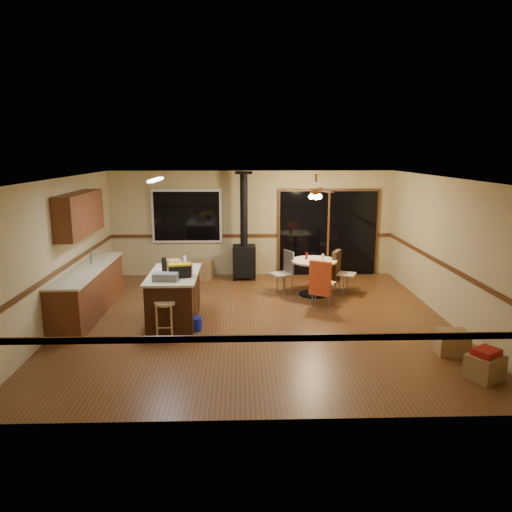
{
  "coord_description": "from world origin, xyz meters",
  "views": [
    {
      "loc": [
        -0.29,
        -8.78,
        3.06
      ],
      "look_at": [
        0.0,
        0.3,
        1.15
      ],
      "focal_mm": 35.0,
      "sensor_mm": 36.0,
      "label": 1
    }
  ],
  "objects_px": {
    "dining_table": "(314,271)",
    "box_corner_a": "(485,367)",
    "kitchen_island": "(174,297)",
    "toolbox_grey": "(165,277)",
    "box_under_window": "(200,270)",
    "chair_left": "(285,267)",
    "toolbox_black": "(180,271)",
    "blue_bucket": "(194,324)",
    "wood_stove": "(244,250)",
    "box_corner_b": "(452,342)",
    "bar_stool": "(165,320)",
    "chair_right": "(337,267)",
    "chair_near": "(321,278)"
  },
  "relations": [
    {
      "from": "kitchen_island",
      "to": "wood_stove",
      "type": "xyz_separation_m",
      "value": [
        1.3,
        3.05,
        0.28
      ]
    },
    {
      "from": "dining_table",
      "to": "box_corner_a",
      "type": "distance_m",
      "value": 4.5
    },
    {
      "from": "bar_stool",
      "to": "box_corner_b",
      "type": "height_order",
      "value": "bar_stool"
    },
    {
      "from": "toolbox_grey",
      "to": "chair_left",
      "type": "xyz_separation_m",
      "value": [
        2.26,
        2.25,
        -0.38
      ]
    },
    {
      "from": "blue_bucket",
      "to": "toolbox_black",
      "type": "bearing_deg",
      "value": 138.04
    },
    {
      "from": "kitchen_island",
      "to": "chair_right",
      "type": "bearing_deg",
      "value": 27.57
    },
    {
      "from": "bar_stool",
      "to": "box_corner_a",
      "type": "xyz_separation_m",
      "value": [
        4.6,
        -1.67,
        -0.14
      ]
    },
    {
      "from": "toolbox_grey",
      "to": "box_corner_a",
      "type": "relative_size",
      "value": 0.93
    },
    {
      "from": "blue_bucket",
      "to": "box_corner_b",
      "type": "distance_m",
      "value": 4.23
    },
    {
      "from": "wood_stove",
      "to": "box_corner_b",
      "type": "height_order",
      "value": "wood_stove"
    },
    {
      "from": "blue_bucket",
      "to": "chair_near",
      "type": "bearing_deg",
      "value": 27.05
    },
    {
      "from": "kitchen_island",
      "to": "dining_table",
      "type": "distance_m",
      "value": 3.22
    },
    {
      "from": "dining_table",
      "to": "chair_near",
      "type": "bearing_deg",
      "value": -89.5
    },
    {
      "from": "chair_right",
      "to": "box_under_window",
      "type": "height_order",
      "value": "chair_right"
    },
    {
      "from": "bar_stool",
      "to": "box_under_window",
      "type": "bearing_deg",
      "value": 86.03
    },
    {
      "from": "wood_stove",
      "to": "bar_stool",
      "type": "bearing_deg",
      "value": -109.07
    },
    {
      "from": "chair_near",
      "to": "kitchen_island",
      "type": "bearing_deg",
      "value": -164.99
    },
    {
      "from": "bar_stool",
      "to": "chair_right",
      "type": "height_order",
      "value": "chair_right"
    },
    {
      "from": "toolbox_grey",
      "to": "box_corner_b",
      "type": "bearing_deg",
      "value": -14.36
    },
    {
      "from": "kitchen_island",
      "to": "toolbox_grey",
      "type": "relative_size",
      "value": 4.0
    },
    {
      "from": "box_corner_a",
      "to": "chair_right",
      "type": "bearing_deg",
      "value": 106.03
    },
    {
      "from": "toolbox_grey",
      "to": "box_under_window",
      "type": "xyz_separation_m",
      "value": [
        0.3,
        3.59,
        -0.75
      ]
    },
    {
      "from": "toolbox_grey",
      "to": "blue_bucket",
      "type": "distance_m",
      "value": 0.97
    },
    {
      "from": "kitchen_island",
      "to": "box_corner_a",
      "type": "height_order",
      "value": "kitchen_island"
    },
    {
      "from": "blue_bucket",
      "to": "box_corner_a",
      "type": "height_order",
      "value": "box_corner_a"
    },
    {
      "from": "blue_bucket",
      "to": "kitchen_island",
      "type": "bearing_deg",
      "value": 129.35
    },
    {
      "from": "kitchen_island",
      "to": "toolbox_black",
      "type": "relative_size",
      "value": 4.44
    },
    {
      "from": "toolbox_black",
      "to": "chair_near",
      "type": "relative_size",
      "value": 0.54
    },
    {
      "from": "kitchen_island",
      "to": "wood_stove",
      "type": "height_order",
      "value": "wood_stove"
    },
    {
      "from": "chair_right",
      "to": "box_under_window",
      "type": "relative_size",
      "value": 1.29
    },
    {
      "from": "blue_bucket",
      "to": "box_corner_a",
      "type": "xyz_separation_m",
      "value": [
        4.15,
        -2.04,
        0.06
      ]
    },
    {
      "from": "box_corner_a",
      "to": "bar_stool",
      "type": "bearing_deg",
      "value": 160.02
    },
    {
      "from": "chair_left",
      "to": "box_under_window",
      "type": "bearing_deg",
      "value": 145.48
    },
    {
      "from": "wood_stove",
      "to": "dining_table",
      "type": "height_order",
      "value": "wood_stove"
    },
    {
      "from": "toolbox_grey",
      "to": "box_under_window",
      "type": "bearing_deg",
      "value": 85.26
    },
    {
      "from": "wood_stove",
      "to": "chair_right",
      "type": "distance_m",
      "value": 2.42
    },
    {
      "from": "chair_near",
      "to": "chair_right",
      "type": "bearing_deg",
      "value": 61.86
    },
    {
      "from": "box_corner_a",
      "to": "box_corner_b",
      "type": "distance_m",
      "value": 0.87
    },
    {
      "from": "kitchen_island",
      "to": "toolbox_black",
      "type": "xyz_separation_m",
      "value": [
        0.15,
        -0.26,
        0.55
      ]
    },
    {
      "from": "chair_left",
      "to": "box_corner_a",
      "type": "bearing_deg",
      "value": -61.08
    },
    {
      "from": "toolbox_black",
      "to": "blue_bucket",
      "type": "distance_m",
      "value": 0.95
    },
    {
      "from": "wood_stove",
      "to": "blue_bucket",
      "type": "height_order",
      "value": "wood_stove"
    },
    {
      "from": "blue_bucket",
      "to": "box_under_window",
      "type": "xyz_separation_m",
      "value": [
        -0.17,
        3.58,
        0.1
      ]
    },
    {
      "from": "box_under_window",
      "to": "chair_left",
      "type": "bearing_deg",
      "value": -34.52
    },
    {
      "from": "toolbox_black",
      "to": "chair_right",
      "type": "height_order",
      "value": "toolbox_black"
    },
    {
      "from": "wood_stove",
      "to": "chair_near",
      "type": "relative_size",
      "value": 3.6
    },
    {
      "from": "bar_stool",
      "to": "dining_table",
      "type": "xyz_separation_m",
      "value": [
        2.84,
        2.46,
        0.22
      ]
    },
    {
      "from": "box_under_window",
      "to": "toolbox_grey",
      "type": "bearing_deg",
      "value": -94.74
    },
    {
      "from": "toolbox_black",
      "to": "chair_right",
      "type": "xyz_separation_m",
      "value": [
        3.18,
        1.99,
        -0.41
      ]
    },
    {
      "from": "bar_stool",
      "to": "dining_table",
      "type": "relative_size",
      "value": 0.63
    }
  ]
}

